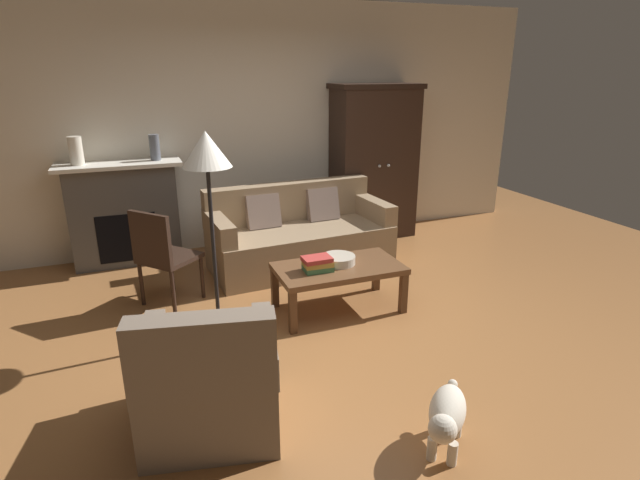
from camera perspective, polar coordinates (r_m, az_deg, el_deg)
ground_plane at (r=4.19m, az=2.18°, el=-10.50°), size 9.60×9.60×0.00m
back_wall at (r=6.10m, az=-7.32°, el=12.66°), size 7.20×0.10×2.80m
fireplace at (r=5.83m, az=-21.28°, el=2.88°), size 1.26×0.48×1.12m
armoire at (r=6.35m, az=6.10°, el=8.78°), size 1.06×0.57×1.88m
couch at (r=5.45m, az=-2.41°, el=0.35°), size 1.97×0.98×0.86m
coffee_table at (r=4.41m, az=2.11°, el=-3.59°), size 1.10×0.60×0.42m
fruit_bowl at (r=4.43m, az=2.12°, el=-2.23°), size 0.30×0.30×0.07m
book_stack at (r=4.26m, az=-0.29°, el=-2.72°), size 0.25×0.18×0.13m
mantel_vase_cream at (r=5.70m, az=-25.96°, el=9.09°), size 0.14×0.14×0.29m
mantel_vase_slate at (r=5.69m, az=-18.25°, el=9.94°), size 0.11×0.11×0.27m
armchair_near_left at (r=3.12m, az=-12.43°, el=-15.59°), size 0.91×0.91×0.88m
side_chair_wooden at (r=4.66m, az=-17.51°, el=-1.34°), size 0.62×0.62×0.90m
floor_lamp at (r=3.75m, az=-12.68°, el=8.61°), size 0.36×0.36×1.64m
dog at (r=3.02m, az=14.18°, el=-18.67°), size 0.44×0.47×0.39m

